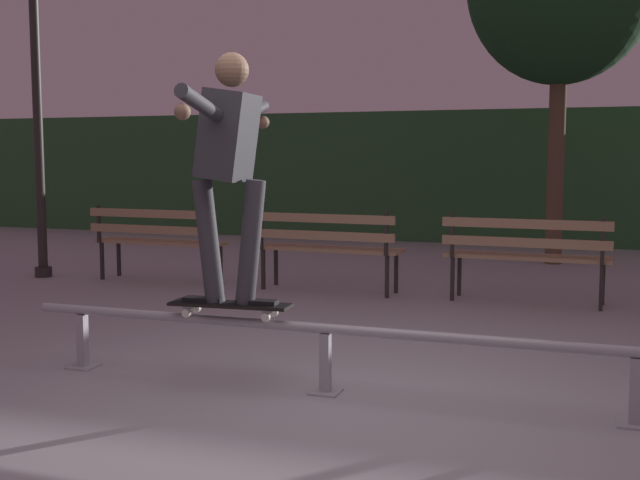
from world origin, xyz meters
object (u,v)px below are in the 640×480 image
at_px(park_bench_left_center, 326,242).
at_px(lamp_post_left, 36,67).
at_px(skateboard, 230,305).
at_px(skateboarder, 229,157).
at_px(grind_rail, 325,339).
at_px(park_bench_leftmost, 156,236).
at_px(park_bench_right_center, 526,250).

relative_size(park_bench_left_center, lamp_post_left, 0.41).
height_order(skateboard, skateboarder, skateboarder).
xyz_separation_m(grind_rail, skateboarder, (-0.63, 0.00, 1.11)).
relative_size(grind_rail, skateboard, 5.21).
bearing_deg(park_bench_leftmost, skateboarder, -52.61).
xyz_separation_m(park_bench_leftmost, lamp_post_left, (-1.50, -0.10, 1.94)).
bearing_deg(park_bench_leftmost, lamp_post_left, -176.18).
bearing_deg(skateboard, park_bench_leftmost, 127.36).
relative_size(skateboard, park_bench_left_center, 0.49).
bearing_deg(park_bench_left_center, skateboarder, -80.91).
bearing_deg(lamp_post_left, skateboarder, -38.86).
height_order(park_bench_leftmost, park_bench_right_center, same).
height_order(park_bench_right_center, lamp_post_left, lamp_post_left).
xyz_separation_m(park_bench_leftmost, park_bench_left_center, (2.06, 0.00, 0.00)).
distance_m(grind_rail, lamp_post_left, 6.18).
bearing_deg(grind_rail, park_bench_left_center, 109.08).
distance_m(skateboard, park_bench_left_center, 3.46).
bearing_deg(park_bench_left_center, park_bench_leftmost, 180.00).
xyz_separation_m(grind_rail, park_bench_right_center, (0.88, 3.41, 0.20)).
bearing_deg(lamp_post_left, skateboard, -38.88).
bearing_deg(grind_rail, lamp_post_left, 145.08).
height_order(park_bench_leftmost, lamp_post_left, lamp_post_left).
height_order(skateboarder, park_bench_leftmost, skateboarder).
height_order(grind_rail, lamp_post_left, lamp_post_left).
bearing_deg(skateboarder, grind_rail, -0.02).
height_order(grind_rail, park_bench_left_center, park_bench_left_center).
distance_m(skateboarder, lamp_post_left, 5.38).
bearing_deg(skateboard, grind_rail, -0.00).
xyz_separation_m(grind_rail, park_bench_left_center, (-1.18, 3.41, 0.20)).
height_order(grind_rail, skateboarder, skateboarder).
bearing_deg(park_bench_leftmost, grind_rail, -46.46).
xyz_separation_m(skateboard, park_bench_leftmost, (-2.61, 3.41, 0.03)).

